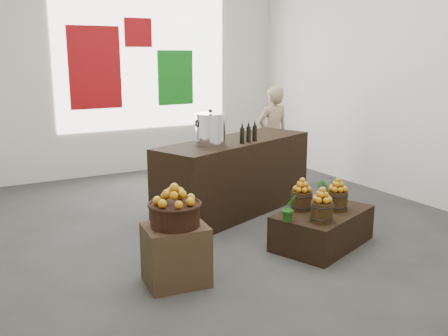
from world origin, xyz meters
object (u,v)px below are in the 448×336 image
shopper (273,135)px  display_table (322,228)px  crate (176,255)px  stock_pot_left (210,130)px  counter (235,176)px  wicker_basket (175,215)px

shopper → display_table: bearing=67.2°
crate → stock_pot_left: (1.15, 1.46, 0.91)m
stock_pot_left → shopper: shopper is taller
counter → stock_pot_left: bearing=180.0°
wicker_basket → shopper: bearing=42.3°
display_table → stock_pot_left: 1.84m
stock_pot_left → display_table: bearing=-63.2°
crate → stock_pot_left: 2.07m
display_table → stock_pot_left: stock_pot_left is taller
crate → wicker_basket: 0.39m
crate → display_table: crate is taller
display_table → wicker_basket: bearing=161.9°
crate → display_table: (1.85, 0.08, -0.09)m
wicker_basket → counter: counter is taller
crate → wicker_basket: (0.00, 0.00, 0.39)m
counter → display_table: bearing=-102.1°
stock_pot_left → counter: bearing=20.4°
display_table → counter: bearing=77.8°
shopper → counter: bearing=39.2°
counter → shopper: bearing=18.1°
crate → shopper: 4.10m
wicker_basket → display_table: 1.91m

